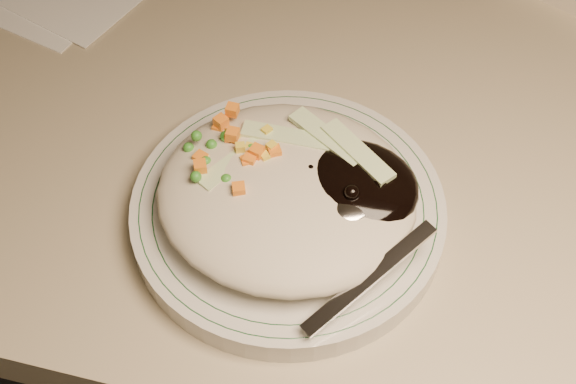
# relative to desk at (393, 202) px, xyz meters

# --- Properties ---
(desk) EXTENTS (1.40, 0.70, 0.74)m
(desk) POSITION_rel_desk_xyz_m (0.00, 0.00, 0.00)
(desk) COLOR tan
(desk) RESTS_ON ground
(plate) EXTENTS (0.24, 0.24, 0.02)m
(plate) POSITION_rel_desk_xyz_m (-0.07, -0.19, 0.21)
(plate) COLOR beige
(plate) RESTS_ON desk
(plate_rim) EXTENTS (0.23, 0.23, 0.00)m
(plate_rim) POSITION_rel_desk_xyz_m (-0.07, -0.19, 0.22)
(plate_rim) COLOR #144723
(plate_rim) RESTS_ON plate
(meal) EXTENTS (0.21, 0.19, 0.05)m
(meal) POSITION_rel_desk_xyz_m (-0.07, -0.19, 0.24)
(meal) COLOR #B1A78F
(meal) RESTS_ON plate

